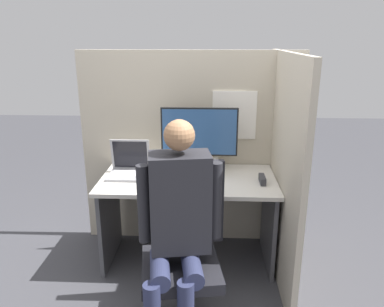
# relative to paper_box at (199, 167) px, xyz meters

# --- Properties ---
(ground_plane) EXTENTS (12.00, 12.00, 0.00)m
(ground_plane) POSITION_rel_paper_box_xyz_m (-0.08, -0.48, -0.75)
(ground_plane) COLOR #3D3D42
(cubicle_panel_back) EXTENTS (1.83, 0.05, 1.64)m
(cubicle_panel_back) POSITION_rel_paper_box_xyz_m (-0.08, 0.22, 0.07)
(cubicle_panel_back) COLOR #B7AD99
(cubicle_panel_back) RESTS_ON ground
(cubicle_panel_right) EXTENTS (0.04, 1.31, 1.64)m
(cubicle_panel_right) POSITION_rel_paper_box_xyz_m (0.61, -0.21, 0.07)
(cubicle_panel_right) COLOR #B7AD99
(cubicle_panel_right) RESTS_ON ground
(desk) EXTENTS (1.33, 0.68, 0.71)m
(desk) POSITION_rel_paper_box_xyz_m (-0.08, -0.15, -0.22)
(desk) COLOR beige
(desk) RESTS_ON ground
(paper_box) EXTENTS (0.31, 0.24, 0.09)m
(paper_box) POSITION_rel_paper_box_xyz_m (0.00, 0.00, 0.00)
(paper_box) COLOR white
(paper_box) RESTS_ON desk
(monitor) EXTENTS (0.59, 0.21, 0.43)m
(monitor) POSITION_rel_paper_box_xyz_m (0.00, 0.00, 0.26)
(monitor) COLOR black
(monitor) RESTS_ON paper_box
(laptop) EXTENTS (0.30, 0.26, 0.27)m
(laptop) POSITION_rel_paper_box_xyz_m (-0.54, -0.10, 0.01)
(laptop) COLOR #99999E
(laptop) RESTS_ON desk
(mouse) EXTENTS (0.07, 0.05, 0.04)m
(mouse) POSITION_rel_paper_box_xyz_m (-0.23, -0.26, -0.02)
(mouse) COLOR gray
(mouse) RESTS_ON desk
(stapler) EXTENTS (0.04, 0.14, 0.05)m
(stapler) POSITION_rel_paper_box_xyz_m (0.47, -0.22, -0.02)
(stapler) COLOR #2D2D33
(stapler) RESTS_ON desk
(carrot_toy) EXTENTS (0.04, 0.12, 0.04)m
(carrot_toy) POSITION_rel_paper_box_xyz_m (0.07, -0.32, -0.02)
(carrot_toy) COLOR orange
(carrot_toy) RESTS_ON desk
(office_chair) EXTENTS (0.54, 0.58, 1.00)m
(office_chair) POSITION_rel_paper_box_xyz_m (-0.07, -0.77, -0.25)
(office_chair) COLOR black
(office_chair) RESTS_ON ground
(person) EXTENTS (0.47, 0.46, 1.32)m
(person) POSITION_rel_paper_box_xyz_m (-0.09, -0.93, 0.00)
(person) COLOR #282D4C
(person) RESTS_ON ground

